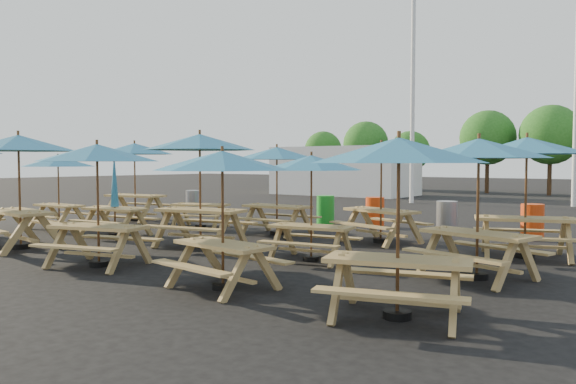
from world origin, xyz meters
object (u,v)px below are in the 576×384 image
Objects in this scene: picnic_unit_10 at (311,168)px; waste_bin_1 at (325,210)px; picnic_unit_1 at (58,165)px; picnic_unit_11 at (381,155)px; waste_bin_4 at (532,222)px; waste_bin_2 at (375,212)px; picnic_unit_13 at (479,155)px; picnic_unit_2 at (135,153)px; picnic_unit_9 at (222,167)px; picnic_unit_12 at (399,159)px; picnic_unit_8 at (277,158)px; waste_bin_0 at (193,202)px; picnic_unit_3 at (18,149)px; picnic_unit_5 at (200,165)px; waste_bin_3 at (447,218)px; picnic_unit_6 at (97,159)px; picnic_unit_7 at (200,148)px; picnic_unit_4 at (115,201)px; picnic_unit_14 at (527,152)px.

waste_bin_1 is (-3.26, 5.66, -1.34)m from picnic_unit_10.
picnic_unit_1 is 0.73× the size of picnic_unit_11.
waste_bin_4 is at bearing 55.76° from picnic_unit_10.
picnic_unit_13 is at bearing -49.98° from waste_bin_2.
picnic_unit_2 reaches higher than picnic_unit_9.
picnic_unit_1 is at bearing -140.27° from waste_bin_2.
picnic_unit_8 is at bearing 120.97° from picnic_unit_12.
picnic_unit_3 is at bearing -69.97° from waste_bin_0.
picnic_unit_5 is 2.98× the size of waste_bin_0.
waste_bin_3 is (0.69, 2.44, -1.61)m from picnic_unit_11.
picnic_unit_6 is (3.18, -0.27, -0.24)m from picnic_unit_3.
picnic_unit_2 is 5.94m from picnic_unit_3.
picnic_unit_11 reaches higher than waste_bin_3.
picnic_unit_5 is 8.95m from waste_bin_4.
picnic_unit_1 reaches higher than picnic_unit_9.
picnic_unit_7 is 6.22m from waste_bin_2.
waste_bin_3 is (3.63, 5.40, -1.78)m from picnic_unit_7.
picnic_unit_13 is at bearing -5.78° from picnic_unit_4.
picnic_unit_14 is at bearing -0.82° from picnic_unit_8.
picnic_unit_9 is at bearing -61.24° from picnic_unit_8.
picnic_unit_14 is at bearing -13.04° from waste_bin_0.
picnic_unit_7 is at bearing -0.32° from picnic_unit_1.
picnic_unit_2 is 7.86m from waste_bin_2.
waste_bin_0 is (-9.18, 8.34, -1.37)m from picnic_unit_9.
picnic_unit_6 is 1.16× the size of picnic_unit_8.
picnic_unit_2 is 1.23× the size of picnic_unit_9.
waste_bin_1 is at bearing 79.46° from picnic_unit_3.
picnic_unit_7 is 2.69m from picnic_unit_8.
picnic_unit_7 is 1.28× the size of picnic_unit_9.
picnic_unit_12 reaches higher than waste_bin_2.
picnic_unit_14 reaches higher than picnic_unit_10.
picnic_unit_2 is at bearing 138.25° from picnic_unit_12.
picnic_unit_14 is (0.12, 2.59, 0.10)m from picnic_unit_13.
picnic_unit_8 is 3.35m from waste_bin_1.
picnic_unit_11 is (5.92, 5.48, -0.14)m from picnic_unit_3.
picnic_unit_9 reaches higher than waste_bin_0.
picnic_unit_12 is 8.61m from waste_bin_3.
picnic_unit_6 is 1.00× the size of picnic_unit_12.
picnic_unit_3 is 1.03× the size of picnic_unit_6.
picnic_unit_8 is at bearing -9.47° from picnic_unit_2.
picnic_unit_1 reaches higher than picnic_unit_10.
waste_bin_2 is at bearing 67.21° from picnic_unit_6.
picnic_unit_12 is (8.66, -5.35, 0.11)m from picnic_unit_5.
picnic_unit_14 is at bearing 12.88° from picnic_unit_1.
picnic_unit_6 is at bearing -90.13° from picnic_unit_8.
picnic_unit_1 is at bearing 144.02° from picnic_unit_3.
picnic_unit_5 is at bearing 40.79° from picnic_unit_1.
picnic_unit_9 is 2.62× the size of waste_bin_2.
picnic_unit_3 reaches higher than waste_bin_2.
picnic_unit_3 is 9.02m from picnic_unit_12.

